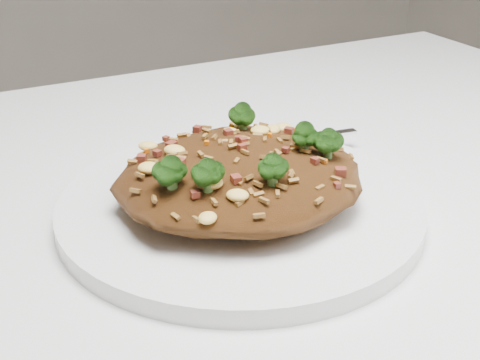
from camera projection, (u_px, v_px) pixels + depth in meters
name	position (u px, v px, depth m)	size (l,w,h in m)	color
plate	(240.00, 206.00, 0.50)	(0.27, 0.27, 0.01)	white
fried_rice	(241.00, 167.00, 0.48)	(0.18, 0.17, 0.06)	brown
fork	(281.00, 141.00, 0.59)	(0.16, 0.04, 0.00)	silver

